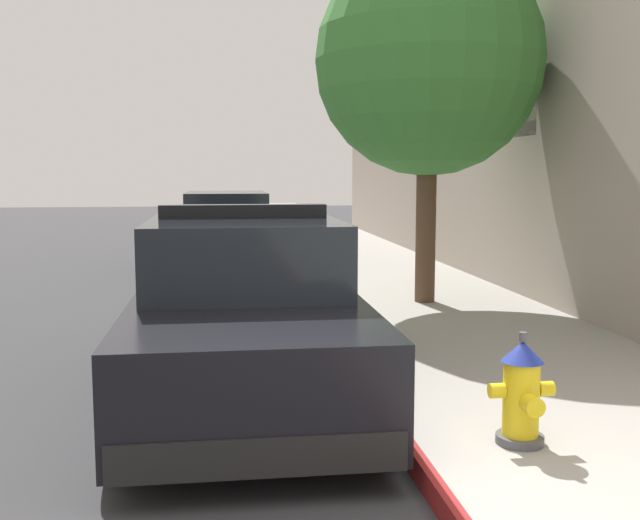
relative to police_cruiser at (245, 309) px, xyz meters
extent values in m
cube|color=#353538|center=(-3.36, 6.89, -0.84)|extent=(31.69, 60.00, 0.20)
cube|color=#9E9991|center=(2.64, 6.89, -0.66)|extent=(3.11, 60.00, 0.16)
cube|color=maroon|center=(1.04, 6.89, -0.66)|extent=(0.08, 60.00, 0.16)
cube|color=black|center=(4.22, 4.00, 2.29)|extent=(0.06, 1.30, 1.10)
cube|color=black|center=(4.22, 11.77, 2.29)|extent=(0.06, 1.30, 1.10)
cube|color=black|center=(0.00, -0.04, -0.16)|extent=(1.84, 4.80, 0.76)
cube|color=black|center=(0.00, 0.11, 0.52)|extent=(1.64, 2.50, 0.60)
cube|color=black|center=(0.00, -2.38, -0.42)|extent=(1.76, 0.16, 0.24)
cube|color=black|center=(0.00, 2.30, -0.42)|extent=(1.76, 0.16, 0.24)
cylinder|color=black|center=(-0.86, 1.66, -0.42)|extent=(0.22, 0.64, 0.64)
cylinder|color=black|center=(0.86, 1.66, -0.42)|extent=(0.22, 0.64, 0.64)
cylinder|color=black|center=(-0.86, -1.74, -0.42)|extent=(0.22, 0.64, 0.64)
cylinder|color=black|center=(0.86, -1.74, -0.42)|extent=(0.22, 0.64, 0.64)
cube|color=black|center=(0.00, 0.06, 0.88)|extent=(1.48, 0.20, 0.12)
cube|color=red|center=(-0.35, 0.06, 0.88)|extent=(0.44, 0.18, 0.11)
cube|color=#1E33E0|center=(0.35, 0.06, 0.88)|extent=(0.44, 0.18, 0.11)
cube|color=black|center=(-0.09, 8.74, -0.16)|extent=(1.84, 4.80, 0.76)
cube|color=black|center=(-0.09, 8.89, 0.52)|extent=(1.64, 2.50, 0.60)
cube|color=black|center=(-0.09, 6.40, -0.42)|extent=(1.76, 0.16, 0.24)
cube|color=black|center=(-0.09, 11.08, -0.42)|extent=(1.76, 0.16, 0.24)
cylinder|color=black|center=(-0.95, 10.44, -0.42)|extent=(0.22, 0.64, 0.64)
cylinder|color=black|center=(0.77, 10.44, -0.42)|extent=(0.22, 0.64, 0.64)
cylinder|color=black|center=(-0.95, 7.04, -0.42)|extent=(0.22, 0.64, 0.64)
cylinder|color=black|center=(0.77, 7.04, -0.42)|extent=(0.22, 0.64, 0.64)
cylinder|color=#4C4C51|center=(1.76, -2.02, -0.56)|extent=(0.32, 0.32, 0.06)
cylinder|color=yellow|center=(1.76, -2.02, -0.28)|extent=(0.24, 0.24, 0.50)
cone|color=navy|center=(1.76, -2.02, 0.04)|extent=(0.28, 0.28, 0.14)
cylinder|color=#4C4C51|center=(1.76, -2.02, 0.14)|extent=(0.05, 0.05, 0.06)
cylinder|color=yellow|center=(1.59, -2.02, -0.22)|extent=(0.10, 0.10, 0.10)
cylinder|color=yellow|center=(1.93, -2.02, -0.22)|extent=(0.10, 0.10, 0.10)
cylinder|color=yellow|center=(1.76, -2.20, -0.27)|extent=(0.13, 0.12, 0.13)
cylinder|color=brown|center=(2.63, 3.36, 0.52)|extent=(0.28, 0.28, 2.22)
sphere|color=#387A33|center=(2.63, 3.36, 2.72)|extent=(3.10, 3.10, 3.10)
camera|label=1|loc=(-0.19, -6.52, 1.22)|focal=41.13mm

